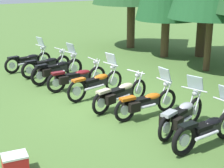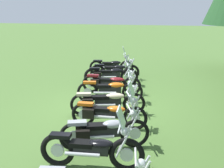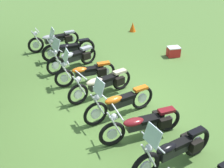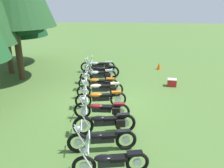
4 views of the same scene
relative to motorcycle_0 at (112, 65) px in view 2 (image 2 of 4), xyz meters
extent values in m
plane|color=#4C7033|center=(4.98, 0.85, -0.45)|extent=(80.00, 80.00, 0.00)
torus|color=black|center=(-0.14, 0.70, -0.11)|extent=(0.23, 0.68, 0.68)
cylinder|color=silver|center=(-0.14, 0.70, -0.11)|extent=(0.10, 0.26, 0.26)
torus|color=black|center=(0.14, -0.76, -0.11)|extent=(0.23, 0.68, 0.68)
cylinder|color=silver|center=(0.14, -0.76, -0.11)|extent=(0.10, 0.26, 0.26)
cube|color=black|center=(0.00, -0.03, -0.02)|extent=(0.37, 0.77, 0.22)
ellipsoid|color=black|center=(-0.04, 0.17, 0.12)|extent=(0.39, 0.57, 0.17)
cube|color=black|center=(0.04, -0.23, 0.09)|extent=(0.36, 0.54, 0.10)
cube|color=black|center=(0.13, -0.68, 0.20)|extent=(0.29, 0.47, 0.08)
cylinder|color=silver|center=(-0.21, 0.63, 0.19)|extent=(0.11, 0.34, 0.65)
cylinder|color=silver|center=(-0.04, 0.66, 0.19)|extent=(0.11, 0.34, 0.65)
cylinder|color=silver|center=(-0.11, 0.57, 0.52)|extent=(0.73, 0.17, 0.04)
sphere|color=silver|center=(-0.13, 0.65, 0.40)|extent=(0.20, 0.20, 0.17)
cylinder|color=silver|center=(0.18, -0.16, -0.09)|extent=(0.22, 0.74, 0.08)
cube|color=silver|center=(-0.12, 0.59, 0.70)|extent=(0.46, 0.23, 0.39)
torus|color=black|center=(0.96, 1.12, -0.10)|extent=(0.24, 0.71, 0.70)
cylinder|color=silver|center=(0.96, 1.12, -0.10)|extent=(0.10, 0.27, 0.26)
torus|color=black|center=(1.25, -0.41, -0.10)|extent=(0.24, 0.71, 0.70)
cylinder|color=silver|center=(1.25, -0.41, -0.10)|extent=(0.10, 0.27, 0.26)
cube|color=black|center=(1.11, 0.35, 0.00)|extent=(0.35, 0.79, 0.22)
ellipsoid|color=black|center=(1.07, 0.56, 0.13)|extent=(0.36, 0.59, 0.17)
cube|color=black|center=(1.15, 0.14, 0.10)|extent=(0.33, 0.55, 0.10)
cube|color=black|center=(1.24, -0.33, 0.22)|extent=(0.27, 0.47, 0.08)
cylinder|color=silver|center=(0.90, 1.04, 0.20)|extent=(0.11, 0.34, 0.65)
cylinder|color=silver|center=(1.05, 1.07, 0.20)|extent=(0.11, 0.34, 0.65)
cylinder|color=silver|center=(0.99, 0.98, 0.54)|extent=(0.68, 0.16, 0.04)
sphere|color=silver|center=(0.97, 1.07, 0.42)|extent=(0.20, 0.20, 0.17)
cylinder|color=silver|center=(1.27, 0.21, -0.08)|extent=(0.22, 0.77, 0.08)
torus|color=black|center=(2.00, 1.15, -0.07)|extent=(0.27, 0.77, 0.77)
cylinder|color=silver|center=(2.00, 1.15, -0.07)|extent=(0.11, 0.30, 0.29)
torus|color=black|center=(2.30, -0.35, -0.07)|extent=(0.27, 0.77, 0.77)
cylinder|color=silver|center=(2.30, -0.35, -0.07)|extent=(0.11, 0.30, 0.29)
cube|color=black|center=(2.15, 0.40, 0.04)|extent=(0.34, 0.78, 0.25)
ellipsoid|color=black|center=(2.11, 0.61, 0.19)|extent=(0.35, 0.58, 0.19)
cube|color=black|center=(2.19, 0.19, 0.16)|extent=(0.32, 0.54, 0.10)
cube|color=black|center=(2.29, -0.27, 0.29)|extent=(0.26, 0.47, 0.08)
cylinder|color=silver|center=(1.94, 1.08, 0.23)|extent=(0.11, 0.34, 0.65)
cylinder|color=silver|center=(2.08, 1.11, 0.23)|extent=(0.11, 0.34, 0.65)
cylinder|color=silver|center=(2.02, 1.01, 0.57)|extent=(0.75, 0.19, 0.04)
sphere|color=silver|center=(2.01, 1.10, 0.45)|extent=(0.20, 0.20, 0.17)
cylinder|color=silver|center=(2.30, 0.26, -0.05)|extent=(0.23, 0.76, 0.08)
cube|color=silver|center=(2.02, 1.03, 0.75)|extent=(0.46, 0.24, 0.39)
cube|color=black|center=(2.11, -0.19, 0.03)|extent=(0.20, 0.34, 0.26)
cube|color=black|center=(2.41, -0.12, 0.03)|extent=(0.20, 0.34, 0.26)
torus|color=black|center=(3.30, 1.45, -0.10)|extent=(0.11, 0.71, 0.71)
cylinder|color=silver|center=(3.30, 1.45, -0.10)|extent=(0.06, 0.27, 0.27)
torus|color=black|center=(3.33, -0.15, -0.10)|extent=(0.11, 0.71, 0.71)
cylinder|color=silver|center=(3.33, -0.15, -0.10)|extent=(0.06, 0.27, 0.27)
cube|color=black|center=(3.31, 0.65, 0.00)|extent=(0.25, 0.79, 0.21)
ellipsoid|color=maroon|center=(3.31, 0.87, 0.13)|extent=(0.30, 0.57, 0.16)
cube|color=black|center=(3.32, 0.43, 0.10)|extent=(0.28, 0.53, 0.10)
cube|color=maroon|center=(3.33, -0.07, 0.24)|extent=(0.22, 0.44, 0.08)
cylinder|color=silver|center=(3.21, 1.39, 0.20)|extent=(0.05, 0.34, 0.65)
cylinder|color=silver|center=(3.38, 1.39, 0.20)|extent=(0.05, 0.34, 0.65)
cylinder|color=silver|center=(3.30, 1.31, 0.54)|extent=(0.74, 0.05, 0.04)
sphere|color=silver|center=(3.30, 1.40, 0.42)|extent=(0.17, 0.17, 0.17)
cylinder|color=silver|center=(3.46, 0.48, -0.08)|extent=(0.10, 0.79, 0.08)
cube|color=black|center=(3.14, 0.05, 0.00)|extent=(0.15, 0.32, 0.26)
cube|color=black|center=(3.51, 0.06, 0.00)|extent=(0.15, 0.32, 0.26)
torus|color=black|center=(4.23, 1.59, -0.08)|extent=(0.23, 0.75, 0.74)
cylinder|color=silver|center=(4.23, 1.59, -0.08)|extent=(0.11, 0.30, 0.29)
torus|color=black|center=(4.53, 0.05, -0.08)|extent=(0.23, 0.75, 0.74)
cylinder|color=silver|center=(4.53, 0.05, -0.08)|extent=(0.11, 0.30, 0.29)
cube|color=black|center=(4.38, 0.82, 0.03)|extent=(0.34, 0.80, 0.25)
ellipsoid|color=#D16014|center=(4.34, 1.03, 0.18)|extent=(0.35, 0.59, 0.19)
cube|color=black|center=(4.42, 0.61, 0.15)|extent=(0.33, 0.55, 0.10)
cube|color=#D16014|center=(4.52, 0.13, 0.28)|extent=(0.26, 0.47, 0.08)
cylinder|color=silver|center=(4.17, 1.52, 0.22)|extent=(0.11, 0.34, 0.65)
cylinder|color=silver|center=(4.32, 1.55, 0.22)|extent=(0.11, 0.34, 0.65)
cylinder|color=silver|center=(4.26, 1.46, 0.56)|extent=(0.73, 0.18, 0.04)
sphere|color=silver|center=(4.24, 1.54, 0.44)|extent=(0.20, 0.20, 0.17)
cylinder|color=silver|center=(4.54, 0.68, -0.06)|extent=(0.23, 0.78, 0.08)
cube|color=silver|center=(4.25, 1.48, 0.74)|extent=(0.46, 0.23, 0.39)
torus|color=black|center=(5.40, 1.80, -0.10)|extent=(0.26, 0.71, 0.71)
cylinder|color=silver|center=(5.40, 1.80, -0.10)|extent=(0.12, 0.28, 0.28)
torus|color=black|center=(5.81, 0.22, -0.10)|extent=(0.26, 0.71, 0.71)
cylinder|color=silver|center=(5.81, 0.22, -0.10)|extent=(0.12, 0.28, 0.28)
cube|color=black|center=(5.61, 1.01, 0.01)|extent=(0.41, 0.84, 0.25)
ellipsoid|color=beige|center=(5.55, 1.23, 0.17)|extent=(0.41, 0.63, 0.19)
cube|color=black|center=(5.66, 0.79, 0.14)|extent=(0.38, 0.59, 0.10)
cube|color=beige|center=(5.79, 0.30, 0.24)|extent=(0.30, 0.48, 0.08)
cylinder|color=silver|center=(5.34, 1.73, 0.20)|extent=(0.13, 0.34, 0.65)
cylinder|color=silver|center=(5.50, 1.77, 0.20)|extent=(0.13, 0.34, 0.65)
cylinder|color=silver|center=(5.44, 1.67, 0.54)|extent=(0.70, 0.21, 0.04)
sphere|color=silver|center=(5.42, 1.76, 0.42)|extent=(0.21, 0.21, 0.17)
cylinder|color=silver|center=(5.78, 0.87, -0.08)|extent=(0.28, 0.80, 0.08)
cube|color=black|center=(5.59, 0.37, 0.00)|extent=(0.21, 0.34, 0.26)
cube|color=black|center=(5.93, 0.46, 0.00)|extent=(0.21, 0.34, 0.26)
torus|color=black|center=(6.58, 1.99, -0.11)|extent=(0.10, 0.68, 0.68)
cylinder|color=silver|center=(6.58, 1.99, -0.11)|extent=(0.05, 0.26, 0.26)
torus|color=black|center=(6.59, 0.51, -0.11)|extent=(0.10, 0.68, 0.68)
cylinder|color=silver|center=(6.59, 0.51, -0.11)|extent=(0.05, 0.26, 0.26)
cube|color=black|center=(6.59, 1.25, -0.01)|extent=(0.22, 0.73, 0.22)
ellipsoid|color=#D16014|center=(6.58, 1.46, 0.12)|extent=(0.27, 0.52, 0.17)
cube|color=black|center=(6.59, 1.05, 0.09)|extent=(0.25, 0.49, 0.10)
cube|color=#D16014|center=(6.59, 0.59, 0.22)|extent=(0.20, 0.44, 0.08)
cylinder|color=silver|center=(6.50, 1.93, 0.19)|extent=(0.05, 0.34, 0.65)
cylinder|color=silver|center=(6.66, 1.93, 0.19)|extent=(0.05, 0.34, 0.65)
cylinder|color=silver|center=(6.58, 1.85, 0.53)|extent=(0.64, 0.04, 0.04)
sphere|color=silver|center=(6.58, 1.94, 0.41)|extent=(0.17, 0.17, 0.17)
cylinder|color=silver|center=(6.72, 1.09, -0.09)|extent=(0.09, 0.73, 0.08)
cube|color=silver|center=(6.58, 1.87, 0.71)|extent=(0.44, 0.16, 0.39)
cube|color=black|center=(6.42, 0.71, -0.01)|extent=(0.14, 0.32, 0.26)
cube|color=black|center=(6.76, 0.71, -0.01)|extent=(0.14, 0.32, 0.26)
torus|color=black|center=(7.62, 2.12, -0.09)|extent=(0.32, 0.71, 0.72)
cylinder|color=silver|center=(7.62, 2.12, -0.09)|extent=(0.14, 0.28, 0.28)
torus|color=black|center=(8.08, 0.74, -0.09)|extent=(0.32, 0.71, 0.72)
cylinder|color=silver|center=(8.08, 0.74, -0.09)|extent=(0.14, 0.28, 0.28)
cube|color=black|center=(7.85, 1.43, 0.02)|extent=(0.46, 0.76, 0.25)
ellipsoid|color=#9EA0A8|center=(7.79, 1.62, 0.18)|extent=(0.45, 0.58, 0.20)
cube|color=black|center=(7.92, 1.24, 0.15)|extent=(0.42, 0.54, 0.10)
cube|color=#9EA0A8|center=(8.06, 0.82, 0.25)|extent=(0.35, 0.49, 0.08)
cylinder|color=silver|center=(7.55, 2.03, 0.21)|extent=(0.15, 0.33, 0.65)
cylinder|color=silver|center=(7.72, 2.09, 0.21)|extent=(0.15, 0.33, 0.65)
cylinder|color=silver|center=(7.66, 1.98, 0.54)|extent=(0.71, 0.27, 0.04)
sphere|color=silver|center=(7.63, 2.07, 0.42)|extent=(0.22, 0.22, 0.17)
cylinder|color=silver|center=(8.04, 1.32, -0.07)|extent=(0.31, 0.71, 0.08)
cube|color=silver|center=(7.66, 2.00, 0.72)|extent=(0.47, 0.29, 0.39)
cube|color=black|center=(7.84, 0.87, 0.01)|extent=(0.24, 0.35, 0.26)
cube|color=black|center=(8.20, 0.99, 0.01)|extent=(0.24, 0.35, 0.26)
torus|color=black|center=(8.74, 2.09, -0.07)|extent=(0.17, 0.76, 0.75)
cylinder|color=silver|center=(8.74, 2.09, -0.07)|extent=(0.07, 0.29, 0.28)
torus|color=black|center=(8.83, 0.62, -0.07)|extent=(0.17, 0.76, 0.75)
cylinder|color=silver|center=(8.83, 0.62, -0.07)|extent=(0.07, 0.29, 0.28)
cube|color=black|center=(8.79, 1.36, 0.02)|extent=(0.28, 0.74, 0.21)
ellipsoid|color=black|center=(8.77, 1.56, 0.14)|extent=(0.32, 0.54, 0.16)
cube|color=black|center=(8.80, 1.15, 0.11)|extent=(0.30, 0.50, 0.10)
cube|color=black|center=(8.83, 0.70, 0.27)|extent=(0.24, 0.45, 0.08)
cylinder|color=silver|center=(8.66, 2.03, 0.22)|extent=(0.07, 0.34, 0.65)
cylinder|color=silver|center=(8.83, 2.04, 0.22)|extent=(0.07, 0.34, 0.65)
cylinder|color=silver|center=(8.75, 1.95, 0.56)|extent=(0.73, 0.08, 0.04)
sphere|color=silver|center=(8.74, 2.04, 0.44)|extent=(0.18, 0.18, 0.17)
cylinder|color=silver|center=(8.94, 1.20, -0.05)|extent=(0.13, 0.73, 0.08)
cube|color=silver|center=(8.75, 1.97, 0.74)|extent=(0.45, 0.18, 0.39)
cylinder|color=silver|center=(9.91, 2.41, 0.53)|extent=(0.62, 0.12, 0.04)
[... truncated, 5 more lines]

